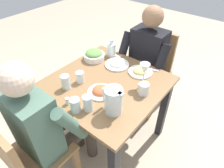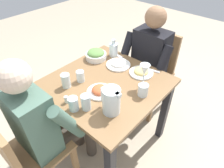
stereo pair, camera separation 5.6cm
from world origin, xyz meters
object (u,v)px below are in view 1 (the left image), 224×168
at_px(diner_far, 48,123).
at_px(salt_shaker, 67,101).
at_px(plate_fries, 140,71).
at_px(water_glass_far_left, 75,105).
at_px(oil_carafe, 111,50).
at_px(chair_near, 151,67).
at_px(plate_rice_curry, 100,91).
at_px(salad_bowl, 94,55).
at_px(wine_glass, 144,70).
at_px(water_pitcher, 113,101).
at_px(water_glass_near_right, 80,77).
at_px(diner_near, 142,64).
at_px(water_glass_by_pitcher, 144,89).
at_px(plate_yoghurt, 117,64).
at_px(dining_table, 106,94).
at_px(chair_far, 28,156).
at_px(water_glass_far_right, 66,82).
at_px(water_glass_near_left, 88,103).

distance_m(diner_far, salt_shaker, 0.20).
xyz_separation_m(plate_fries, water_glass_far_left, (0.10, 0.64, 0.03)).
bearing_deg(oil_carafe, chair_near, -123.65).
distance_m(chair_near, plate_rice_curry, 0.88).
height_order(diner_far, salad_bowl, diner_far).
xyz_separation_m(plate_fries, wine_glass, (-0.10, 0.13, 0.12)).
xyz_separation_m(water_pitcher, water_glass_near_right, (0.40, -0.08, -0.05)).
bearing_deg(wine_glass, oil_carafe, -22.40).
height_order(diner_far, plate_fries, diner_far).
bearing_deg(water_glass_near_right, diner_near, -106.34).
relative_size(water_glass_by_pitcher, oil_carafe, 0.57).
distance_m(wine_glass, oil_carafe, 0.51).
relative_size(plate_yoghurt, oil_carafe, 1.31).
height_order(water_glass_near_right, oil_carafe, oil_carafe).
distance_m(dining_table, water_glass_far_left, 0.40).
bearing_deg(water_glass_by_pitcher, salad_bowl, -11.94).
distance_m(water_glass_near_right, water_glass_by_pitcher, 0.50).
bearing_deg(chair_far, water_glass_far_left, -109.39).
bearing_deg(wine_glass, diner_near, -58.82).
bearing_deg(water_glass_near_right, plate_rice_curry, 179.91).
xyz_separation_m(plate_yoghurt, wine_glass, (-0.32, 0.09, 0.13)).
relative_size(salad_bowl, wine_glass, 0.98).
bearing_deg(salad_bowl, oil_carafe, -119.08).
bearing_deg(chair_far, oil_carafe, -82.67).
height_order(plate_yoghurt, oil_carafe, oil_carafe).
relative_size(water_glass_far_right, oil_carafe, 0.69).
relative_size(plate_rice_curry, plate_yoghurt, 0.90).
xyz_separation_m(dining_table, water_glass_by_pitcher, (-0.30, -0.07, 0.18)).
relative_size(water_glass_near_right, water_glass_far_left, 0.90).
relative_size(salad_bowl, plate_yoghurt, 0.89).
relative_size(plate_rice_curry, water_glass_by_pitcher, 2.07).
distance_m(water_pitcher, water_glass_far_right, 0.43).
distance_m(diner_far, water_glass_far_left, 0.24).
xyz_separation_m(diner_near, wine_glass, (-0.22, 0.36, 0.22)).
relative_size(diner_near, plate_rice_curry, 6.10).
bearing_deg(dining_table, plate_rice_curry, 111.57).
xyz_separation_m(salad_bowl, oil_carafe, (-0.08, -0.15, 0.01)).
bearing_deg(water_glass_by_pitcher, wine_glass, -55.86).
relative_size(chair_near, water_glass_far_right, 7.78).
bearing_deg(dining_table, water_glass_near_left, 107.43).
bearing_deg(water_glass_near_left, water_glass_by_pitcher, -119.61).
distance_m(chair_near, oil_carafe, 0.53).
relative_size(chair_near, water_glass_near_left, 7.71).
bearing_deg(plate_fries, dining_table, 63.15).
bearing_deg(chair_near, water_pitcher, 102.91).
bearing_deg(water_glass_near_left, oil_carafe, -63.64).
distance_m(dining_table, diner_near, 0.52).
height_order(chair_near, water_glass_near_left, chair_near).
bearing_deg(dining_table, water_glass_near_right, 37.00).
xyz_separation_m(diner_far, oil_carafe, (0.14, -0.86, 0.14)).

